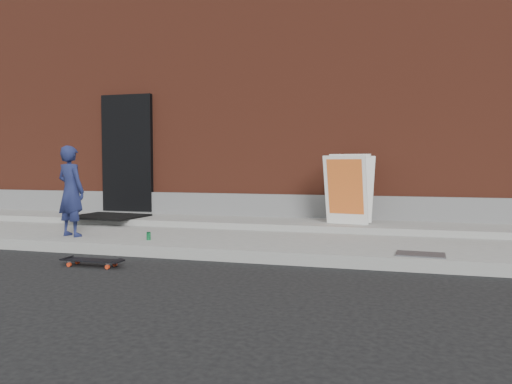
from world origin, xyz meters
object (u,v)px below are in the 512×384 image
(child, at_px, (71,191))
(skateboard, at_px, (92,261))
(pizza_sign, at_px, (349,189))
(soda_can, at_px, (149,236))

(child, distance_m, skateboard, 1.76)
(skateboard, xyz_separation_m, pizza_sign, (2.69, 2.97, 0.73))
(pizza_sign, bearing_deg, soda_can, -144.25)
(child, distance_m, pizza_sign, 4.21)
(skateboard, height_order, pizza_sign, pizza_sign)
(child, xyz_separation_m, soda_can, (1.24, -0.02, -0.60))
(child, distance_m, soda_can, 1.38)
(pizza_sign, xyz_separation_m, soda_can, (-2.56, -1.84, -0.60))
(child, relative_size, skateboard, 1.79)
(skateboard, distance_m, pizza_sign, 4.08)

